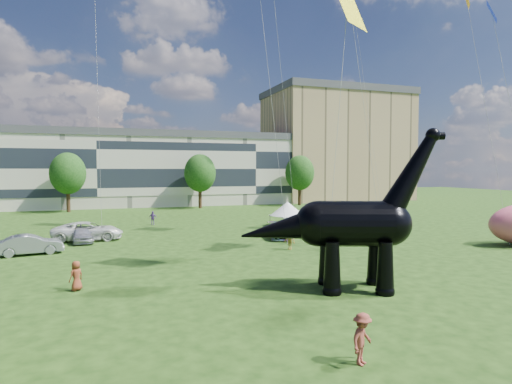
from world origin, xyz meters
name	(u,v)px	position (x,y,z in m)	size (l,w,h in m)	color
ground	(266,321)	(0.00, 0.00, 0.00)	(220.00, 220.00, 0.00)	#16330C
terrace_row	(98,172)	(-8.00, 62.00, 6.00)	(78.00, 11.00, 12.00)	beige
apartment_block	(336,148)	(40.00, 65.00, 11.00)	(28.00, 18.00, 22.00)	tan
tree_mid_left	(68,170)	(-12.00, 53.00, 6.29)	(5.20, 5.20, 9.44)	#382314
tree_mid_right	(200,170)	(8.00, 53.00, 6.29)	(5.20, 5.20, 9.44)	#382314
tree_far_right	(300,170)	(26.00, 53.00, 6.29)	(5.20, 5.20, 9.44)	#382314
dinosaur_sculpture	(346,227)	(5.71, 3.19, 3.35)	(10.67, 5.23, 8.87)	black
car_silver	(82,235)	(-8.49, 23.39, 0.69)	(1.64, 4.07, 1.39)	#B9BABE
car_grey	(30,245)	(-11.83, 18.92, 0.76)	(1.60, 4.58, 1.51)	gray
car_white	(88,231)	(-8.05, 24.46, 0.84)	(2.79, 6.04, 1.68)	silver
car_dark	(279,231)	(8.67, 20.01, 0.68)	(1.89, 4.66, 1.35)	#595960
gazebo_near	(287,209)	(12.91, 27.90, 1.91)	(4.58, 4.58, 2.72)	white
gazebo_far	(319,207)	(18.51, 31.10, 1.76)	(4.25, 4.25, 2.51)	silver
visitors	(192,241)	(-0.14, 16.06, 0.86)	(50.71, 40.13, 1.85)	navy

